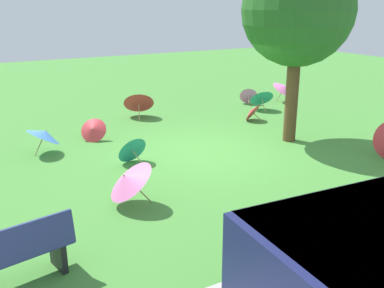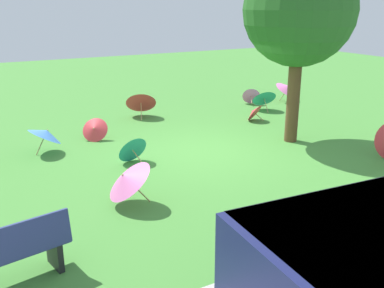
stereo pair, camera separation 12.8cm
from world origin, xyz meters
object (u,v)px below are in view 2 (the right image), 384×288
parasol_red_2 (94,129)px  parasol_pink_2 (288,88)px  parasol_pink_0 (126,178)px  parasol_red_3 (254,112)px  parasol_teal_0 (264,97)px  parasol_teal_1 (131,148)px  parasol_blue_2 (46,134)px  park_bench (6,255)px  parasol_red_0 (141,101)px  parasol_pink_3 (251,95)px  shade_tree (299,11)px

parasol_red_2 → parasol_pink_2: size_ratio=0.72×
parasol_pink_0 → parasol_red_3: parasol_pink_0 is taller
parasol_pink_0 → parasol_teal_0: size_ratio=1.05×
parasol_red_3 → parasol_teal_1: parasol_teal_1 is taller
parasol_blue_2 → parasol_teal_1: bearing=134.3°
park_bench → parasol_red_0: bearing=-123.4°
parasol_pink_2 → parasol_teal_0: size_ratio=1.23×
parasol_red_0 → parasol_teal_1: 4.19m
parasol_pink_2 → parasol_blue_2: parasol_pink_2 is taller
parasol_pink_0 → parasol_pink_3: parasol_pink_0 is taller
shade_tree → parasol_blue_2: 6.71m
park_bench → parasol_blue_2: 5.37m
shade_tree → parasol_red_3: 3.68m
parasol_pink_3 → parasol_red_2: bearing=14.5°
parasol_teal_1 → parasol_teal_0: bearing=-155.2°
parasol_pink_3 → parasol_teal_0: size_ratio=0.78×
parasol_red_2 → parasol_teal_0: size_ratio=0.88×
parasol_red_0 → parasol_pink_2: (-5.47, 0.53, 0.00)m
parasol_blue_2 → parasol_red_0: bearing=-146.5°
parasol_blue_2 → parasol_teal_0: (-7.25, -1.07, -0.03)m
parasol_red_2 → parasol_pink_2: parasol_pink_2 is taller
park_bench → parasol_pink_2: size_ratio=1.43×
park_bench → parasol_pink_0: (-2.16, -1.51, 0.06)m
parasol_red_3 → parasol_pink_0: bearing=34.2°
parasol_pink_0 → parasol_teal_1: 2.26m
park_bench → parasol_pink_0: park_bench is taller
parasol_red_0 → parasol_pink_2: bearing=174.5°
parasol_pink_2 → parasol_teal_1: 7.97m
parasol_red_0 → parasol_pink_3: bearing=177.7°
shade_tree → parasol_teal_1: shade_tree is taller
park_bench → parasol_red_2: bearing=-116.7°
shade_tree → parasol_pink_2: shade_tree is taller
parasol_blue_2 → parasol_pink_2: bearing=-169.2°
parasol_red_3 → parasol_pink_3: size_ratio=1.01×
parasol_red_0 → parasol_teal_0: bearing=163.9°
parasol_red_0 → parasol_pink_0: 6.44m
parasol_red_3 → parasol_red_0: bearing=-37.1°
parasol_pink_2 → parasol_blue_2: (8.81, 1.68, -0.02)m
parasol_pink_3 → parasol_pink_0: bearing=39.8°
park_bench → parasol_red_2: size_ratio=2.00×
parasol_red_2 → parasol_blue_2: parasol_blue_2 is taller
park_bench → parasol_pink_2: park_bench is taller
parasol_red_3 → parasol_teal_0: (-1.12, -0.98, 0.18)m
parasol_pink_3 → parasol_blue_2: parasol_blue_2 is taller
park_bench → parasol_teal_1: bearing=-130.4°
parasol_red_0 → parasol_teal_0: 4.08m
park_bench → parasol_pink_2: (-10.33, -6.83, 0.04)m
park_bench → parasol_red_0: size_ratio=1.44×
parasol_pink_0 → parasol_teal_1: parasol_pink_0 is taller
shade_tree → parasol_teal_1: 5.16m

